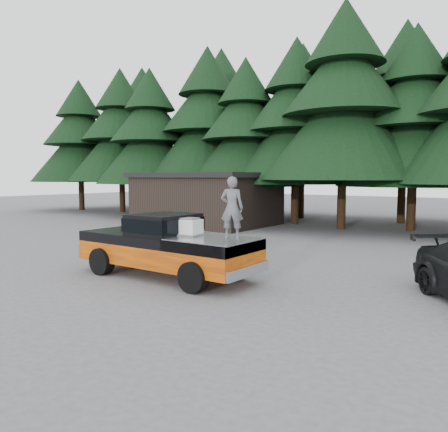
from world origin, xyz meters
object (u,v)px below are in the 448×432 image
Objects in this scene: pickup_truck at (167,255)px; man_on_bed at (232,208)px; air_compressor at (189,228)px; utility_building at (207,198)px.

man_on_bed reaches higher than pickup_truck.
man_on_bed is at bearing 2.38° from air_compressor.
man_on_bed is (1.41, 0.17, 0.63)m from air_compressor.
utility_building is at bearing 121.54° from air_compressor.
pickup_truck is 0.71× the size of utility_building.
air_compressor is (0.86, 0.03, 0.89)m from pickup_truck.
utility_building is (-10.43, 12.26, -0.53)m from man_on_bed.
pickup_truck is at bearing -56.80° from utility_building.
man_on_bed is at bearing 5.00° from pickup_truck.
man_on_bed reaches higher than air_compressor.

